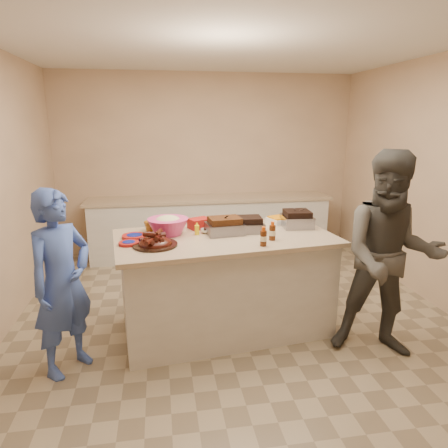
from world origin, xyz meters
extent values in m
cube|color=#47230F|center=(-0.14, 0.00, 0.96)|extent=(0.37, 0.30, 0.10)
cube|color=black|center=(0.09, 0.05, 0.96)|extent=(0.31, 0.27, 0.09)
cube|color=gray|center=(0.62, 0.14, 0.96)|extent=(0.31, 0.31, 0.12)
cylinder|color=silver|center=(-0.20, 0.32, 0.96)|extent=(0.32, 0.32, 0.05)
cube|color=orange|center=(0.52, 0.33, 0.96)|extent=(0.33, 0.28, 0.07)
cylinder|color=#461F0A|center=(0.13, -0.43, 0.96)|extent=(0.06, 0.06, 0.17)
cylinder|color=#461F0A|center=(0.25, -0.27, 0.96)|extent=(0.06, 0.06, 0.17)
cylinder|color=yellow|center=(-0.40, 0.01, 0.96)|extent=(0.05, 0.05, 0.12)
imported|color=silver|center=(-0.30, 0.06, 0.96)|extent=(0.13, 0.05, 0.12)
cylinder|color=maroon|center=(-0.98, 0.00, 0.96)|extent=(0.25, 0.25, 0.03)
cylinder|color=maroon|center=(-1.02, -0.21, 0.96)|extent=(0.20, 0.20, 0.02)
imported|color=#9F671C|center=(-0.85, 0.23, 0.96)|extent=(0.11, 0.11, 0.10)
cube|color=maroon|center=(-0.36, 0.24, 0.96)|extent=(0.25, 0.22, 0.10)
imported|color=#3D5BB5|center=(-1.53, -0.51, 0.00)|extent=(1.53, 1.39, 0.36)
imported|color=#4E4C46|center=(1.16, -0.70, 0.00)|extent=(1.44, 1.98, 0.68)
camera|label=1|loc=(-0.74, -3.61, 2.00)|focal=32.00mm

